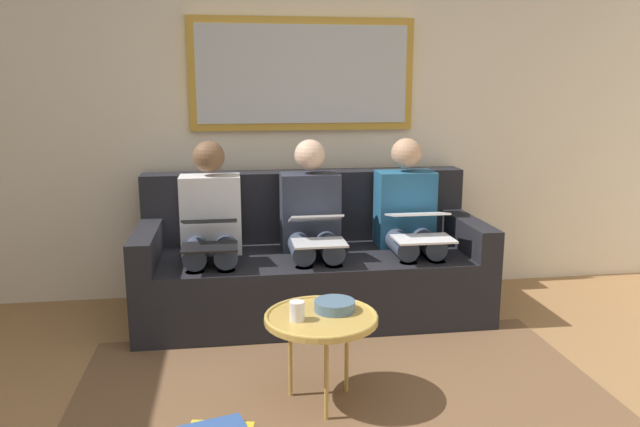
# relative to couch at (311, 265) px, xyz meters

# --- Properties ---
(wall_rear) EXTENTS (6.00, 0.12, 2.60)m
(wall_rear) POSITION_rel_couch_xyz_m (0.00, -0.48, 0.99)
(wall_rear) COLOR beige
(wall_rear) RESTS_ON ground_plane
(area_rug) EXTENTS (2.60, 1.80, 0.01)m
(area_rug) POSITION_rel_couch_xyz_m (0.00, 1.27, -0.31)
(area_rug) COLOR brown
(area_rug) RESTS_ON ground_plane
(couch) EXTENTS (2.20, 0.90, 0.90)m
(couch) POSITION_rel_couch_xyz_m (0.00, 0.00, 0.00)
(couch) COLOR black
(couch) RESTS_ON ground_plane
(framed_mirror) EXTENTS (1.54, 0.05, 0.75)m
(framed_mirror) POSITION_rel_couch_xyz_m (0.00, -0.39, 1.24)
(framed_mirror) COLOR #B7892D
(coffee_table) EXTENTS (0.53, 0.53, 0.45)m
(coffee_table) POSITION_rel_couch_xyz_m (0.11, 1.22, 0.11)
(coffee_table) COLOR tan
(coffee_table) RESTS_ON ground_plane
(cup) EXTENTS (0.07, 0.07, 0.09)m
(cup) POSITION_rel_couch_xyz_m (0.23, 1.25, 0.17)
(cup) COLOR silver
(cup) RESTS_ON coffee_table
(bowl) EXTENTS (0.19, 0.19, 0.05)m
(bowl) POSITION_rel_couch_xyz_m (0.04, 1.16, 0.15)
(bowl) COLOR slate
(bowl) RESTS_ON coffee_table
(person_left) EXTENTS (0.38, 0.58, 1.14)m
(person_left) POSITION_rel_couch_xyz_m (-0.64, 0.07, 0.30)
(person_left) COLOR #235B84
(person_left) RESTS_ON couch
(laptop_white) EXTENTS (0.36, 0.38, 0.16)m
(laptop_white) POSITION_rel_couch_xyz_m (-0.64, 0.31, 0.32)
(laptop_white) COLOR white
(person_middle) EXTENTS (0.38, 0.58, 1.14)m
(person_middle) POSITION_rel_couch_xyz_m (0.00, 0.07, 0.30)
(person_middle) COLOR #2D3342
(person_middle) RESTS_ON couch
(laptop_silver) EXTENTS (0.32, 0.38, 0.16)m
(laptop_silver) POSITION_rel_couch_xyz_m (0.00, 0.30, 0.32)
(laptop_silver) COLOR silver
(person_right) EXTENTS (0.38, 0.58, 1.14)m
(person_right) POSITION_rel_couch_xyz_m (0.64, 0.07, 0.30)
(person_right) COLOR silver
(person_right) RESTS_ON couch
(laptop_black) EXTENTS (0.32, 0.38, 0.16)m
(laptop_black) POSITION_rel_couch_xyz_m (0.64, 0.31, 0.32)
(laptop_black) COLOR black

